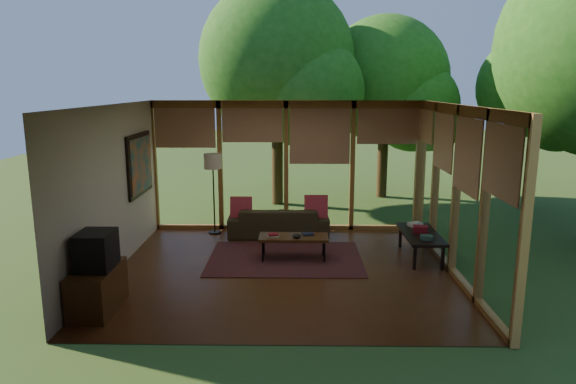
{
  "coord_description": "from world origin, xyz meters",
  "views": [
    {
      "loc": [
        0.2,
        -8.03,
        2.99
      ],
      "look_at": [
        0.07,
        0.7,
        1.18
      ],
      "focal_mm": 32.0,
      "sensor_mm": 36.0,
      "label": 1
    }
  ],
  "objects_px": {
    "floor_lamp": "(213,166)",
    "sofa": "(279,222)",
    "media_cabinet": "(98,289)",
    "television": "(96,250)",
    "side_console": "(421,235)",
    "coffee_table": "(294,238)"
  },
  "relations": [
    {
      "from": "media_cabinet",
      "to": "television",
      "type": "height_order",
      "value": "television"
    },
    {
      "from": "television",
      "to": "side_console",
      "type": "distance_m",
      "value": 5.36
    },
    {
      "from": "television",
      "to": "coffee_table",
      "type": "height_order",
      "value": "television"
    },
    {
      "from": "sofa",
      "to": "media_cabinet",
      "type": "relative_size",
      "value": 2.01
    },
    {
      "from": "television",
      "to": "sofa",
      "type": "bearing_deg",
      "value": 57.16
    },
    {
      "from": "floor_lamp",
      "to": "side_console",
      "type": "relative_size",
      "value": 1.18
    },
    {
      "from": "sofa",
      "to": "floor_lamp",
      "type": "xyz_separation_m",
      "value": [
        -1.33,
        0.17,
        1.11
      ]
    },
    {
      "from": "sofa",
      "to": "television",
      "type": "distance_m",
      "value": 4.29
    },
    {
      "from": "side_console",
      "to": "sofa",
      "type": "bearing_deg",
      "value": 152.42
    },
    {
      "from": "sofa",
      "to": "side_console",
      "type": "relative_size",
      "value": 1.44
    },
    {
      "from": "sofa",
      "to": "floor_lamp",
      "type": "bearing_deg",
      "value": -8.57
    },
    {
      "from": "media_cabinet",
      "to": "floor_lamp",
      "type": "xyz_separation_m",
      "value": [
        1.0,
        3.74,
        1.11
      ]
    },
    {
      "from": "coffee_table",
      "to": "sofa",
      "type": "bearing_deg",
      "value": 101.99
    },
    {
      "from": "floor_lamp",
      "to": "media_cabinet",
      "type": "bearing_deg",
      "value": -104.94
    },
    {
      "from": "media_cabinet",
      "to": "floor_lamp",
      "type": "relative_size",
      "value": 0.61
    },
    {
      "from": "sofa",
      "to": "television",
      "type": "relative_size",
      "value": 3.66
    },
    {
      "from": "television",
      "to": "floor_lamp",
      "type": "height_order",
      "value": "floor_lamp"
    },
    {
      "from": "sofa",
      "to": "television",
      "type": "height_order",
      "value": "television"
    },
    {
      "from": "sofa",
      "to": "side_console",
      "type": "bearing_deg",
      "value": 151.04
    },
    {
      "from": "media_cabinet",
      "to": "coffee_table",
      "type": "height_order",
      "value": "media_cabinet"
    },
    {
      "from": "floor_lamp",
      "to": "sofa",
      "type": "bearing_deg",
      "value": -7.19
    },
    {
      "from": "floor_lamp",
      "to": "side_console",
      "type": "height_order",
      "value": "floor_lamp"
    }
  ]
}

